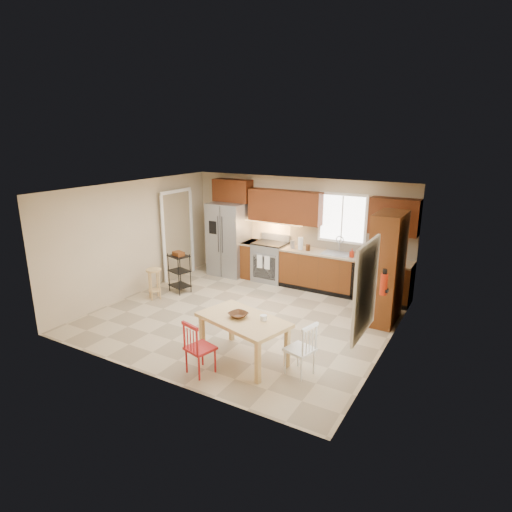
{
  "coord_description": "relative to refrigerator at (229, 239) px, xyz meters",
  "views": [
    {
      "loc": [
        4.1,
        -6.58,
        3.48
      ],
      "look_at": [
        0.08,
        0.4,
        1.15
      ],
      "focal_mm": 30.0,
      "sensor_mm": 36.0,
      "label": 1
    }
  ],
  "objects": [
    {
      "name": "canister_wood",
      "position": [
        2.15,
        -0.0,
        0.06
      ],
      "size": [
        0.1,
        0.1,
        0.14
      ],
      "primitive_type": "cylinder",
      "color": "#522C16",
      "rests_on": "base_cabinet_run"
    },
    {
      "name": "paper_towel",
      "position": [
        1.95,
        0.03,
        0.13
      ],
      "size": [
        0.12,
        0.12,
        0.28
      ],
      "primitive_type": "cylinder",
      "color": "white",
      "rests_on": "base_cabinet_run"
    },
    {
      "name": "undercab_glow",
      "position": [
        1.15,
        0.17,
        0.52
      ],
      "size": [
        1.6,
        0.3,
        0.01
      ],
      "primitive_type": "cube",
      "color": "#FFBF66",
      "rests_on": "wall_back"
    },
    {
      "name": "fire_extinguisher",
      "position": [
        4.33,
        -1.98,
        0.19
      ],
      "size": [
        0.12,
        0.12,
        0.36
      ],
      "primitive_type": "cylinder",
      "color": "#AE240C",
      "rests_on": "wall_right"
    },
    {
      "name": "wall_front",
      "position": [
        1.7,
        -4.62,
        0.34
      ],
      "size": [
        5.5,
        0.02,
        2.5
      ],
      "primitive_type": "cube",
      "color": "#CCB793",
      "rests_on": "ground"
    },
    {
      "name": "window_right",
      "position": [
        4.38,
        -3.27,
        0.54
      ],
      "size": [
        0.04,
        1.02,
        1.32
      ],
      "primitive_type": "cube",
      "color": "white",
      "rests_on": "wall_right"
    },
    {
      "name": "wall_back",
      "position": [
        1.7,
        0.38,
        0.34
      ],
      "size": [
        5.5,
        0.02,
        2.5
      ],
      "primitive_type": "cube",
      "color": "#CCB793",
      "rests_on": "ground"
    },
    {
      "name": "upper_right_block",
      "position": [
        3.95,
        0.2,
        0.92
      ],
      "size": [
        1.0,
        0.35,
        0.75
      ],
      "primitive_type": "cube",
      "color": "#57250E",
      "rests_on": "wall_back"
    },
    {
      "name": "table_bowl",
      "position": [
        2.49,
        -3.52,
        -0.21
      ],
      "size": [
        0.35,
        0.35,
        0.07
      ],
      "primitive_type": "imported",
      "rotation": [
        0.0,
        0.0,
        -0.26
      ],
      "color": "#522C16",
      "rests_on": "dining_table"
    },
    {
      "name": "base_cabinet_narrow",
      "position": [
        0.6,
        0.08,
        -0.46
      ],
      "size": [
        0.3,
        0.6,
        0.9
      ],
      "primitive_type": "cube",
      "color": "#5C2C11",
      "rests_on": "floor"
    },
    {
      "name": "chair_white",
      "position": [
        3.53,
        -3.47,
        -0.49
      ],
      "size": [
        0.48,
        0.48,
        0.84
      ],
      "primitive_type": null,
      "rotation": [
        0.0,
        0.0,
        1.32
      ],
      "color": "white",
      "rests_on": "floor"
    },
    {
      "name": "bar_stool",
      "position": [
        -0.45,
        -2.26,
        -0.57
      ],
      "size": [
        0.42,
        0.42,
        0.67
      ],
      "primitive_type": null,
      "rotation": [
        0.0,
        0.0,
        -0.38
      ],
      "color": "tan",
      "rests_on": "floor"
    },
    {
      "name": "wall_right",
      "position": [
        4.45,
        -2.12,
        0.34
      ],
      "size": [
        0.02,
        5.0,
        2.5
      ],
      "primitive_type": "cube",
      "color": "#CCB793",
      "rests_on": "ground"
    },
    {
      "name": "refrigerator",
      "position": [
        0.0,
        0.0,
        0.0
      ],
      "size": [
        0.92,
        0.75,
        1.82
      ],
      "primitive_type": "cube",
      "color": "gray",
      "rests_on": "floor"
    },
    {
      "name": "dishwasher",
      "position": [
        3.55,
        -0.22,
        -0.46
      ],
      "size": [
        0.6,
        0.02,
        0.78
      ],
      "primitive_type": "cube",
      "color": "black",
      "rests_on": "floor"
    },
    {
      "name": "soap_bottle",
      "position": [
        3.18,
        -0.02,
        0.09
      ],
      "size": [
        0.09,
        0.09,
        0.19
      ],
      "primitive_type": "imported",
      "color": "#AE240C",
      "rests_on": "base_cabinet_run"
    },
    {
      "name": "dining_table",
      "position": [
        2.58,
        -3.52,
        -0.56
      ],
      "size": [
        1.58,
        1.14,
        0.7
      ],
      "primitive_type": null,
      "rotation": [
        0.0,
        0.0,
        -0.26
      ],
      "color": "tan",
      "rests_on": "floor"
    },
    {
      "name": "doorway",
      "position": [
        -0.97,
        -0.82,
        0.14
      ],
      "size": [
        0.04,
        0.95,
        2.1
      ],
      "primitive_type": "cube",
      "color": "#8C7A59",
      "rests_on": "wall_left"
    },
    {
      "name": "window_back",
      "position": [
        2.8,
        0.35,
        0.74
      ],
      "size": [
        1.12,
        0.04,
        1.12
      ],
      "primitive_type": "cube",
      "color": "white",
      "rests_on": "wall_back"
    },
    {
      "name": "ceiling",
      "position": [
        1.7,
        -2.12,
        1.59
      ],
      "size": [
        5.5,
        5.0,
        0.02
      ],
      "primitive_type": "cube",
      "color": "silver",
      "rests_on": "ground"
    },
    {
      "name": "canister_steel",
      "position": [
        1.75,
        0.03,
        0.08
      ],
      "size": [
        0.11,
        0.11,
        0.18
      ],
      "primitive_type": "cylinder",
      "color": "gray",
      "rests_on": "base_cabinet_run"
    },
    {
      "name": "chair_red",
      "position": [
        2.23,
        -4.17,
        -0.49
      ],
      "size": [
        0.48,
        0.48,
        0.84
      ],
      "primitive_type": null,
      "rotation": [
        0.0,
        0.0,
        -0.26
      ],
      "color": "#A81A19",
      "rests_on": "floor"
    },
    {
      "name": "base_cabinet_run",
      "position": [
        2.99,
        0.08,
        -0.46
      ],
      "size": [
        2.92,
        0.6,
        0.9
      ],
      "primitive_type": "cube",
      "color": "#5C2C11",
      "rests_on": "floor"
    },
    {
      "name": "upper_left_block",
      "position": [
        1.45,
        0.2,
        0.92
      ],
      "size": [
        1.8,
        0.35,
        0.75
      ],
      "primitive_type": "cube",
      "color": "#57250E",
      "rests_on": "wall_back"
    },
    {
      "name": "backsplash",
      "position": [
        2.99,
        0.36,
        0.27
      ],
      "size": [
        2.92,
        0.03,
        0.55
      ],
      "primitive_type": "cube",
      "color": "beige",
      "rests_on": "wall_back"
    },
    {
      "name": "pantry",
      "position": [
        4.13,
        -0.93,
        0.14
      ],
      "size": [
        0.5,
        0.95,
        2.1
      ],
      "primitive_type": "cube",
      "color": "#5C2C11",
      "rests_on": "floor"
    },
    {
      "name": "upper_over_fridge",
      "position": [
        0.0,
        0.2,
        1.19
      ],
      "size": [
        1.0,
        0.35,
        0.55
      ],
      "primitive_type": "cube",
      "color": "#57250E",
      "rests_on": "wall_back"
    },
    {
      "name": "table_jar",
      "position": [
        2.89,
        -3.43,
        -0.18
      ],
      "size": [
        0.12,
        0.12,
        0.11
      ],
      "primitive_type": "cylinder",
      "rotation": [
        0.0,
        0.0,
        -0.26
      ],
      "color": "white",
      "rests_on": "dining_table"
    },
    {
      "name": "utility_cart",
      "position": [
        -0.25,
        -1.66,
        -0.46
      ],
      "size": [
        0.53,
        0.46,
        0.89
      ],
      "primitive_type": null,
      "rotation": [
        0.0,
        0.0,
        -0.29
      ],
      "color": "black",
      "rests_on": "floor"
    },
    {
      "name": "range_stove",
      "position": [
        1.15,
        0.06,
        -0.45
      ],
      "size": [
        0.76,
        0.63,
        0.92
      ],
      "primitive_type": "cube",
      "color": "gray",
      "rests_on": "floor"
    },
    {
      "name": "wall_left",
      "position": [
        -1.05,
        -2.12,
        0.34
      ],
      "size": [
        0.02,
        5.0,
        2.5
      ],
      "primitive_type": "cube",
      "color": "#CCB793",
      "rests_on": "ground"
    },
    {
      "name": "sink",
      "position": [
        2.8,
        0.08,
        -0.05
      ],
      "size": [
        0.62,
        0.46,
        0.16
      ],
      "primitive_type": "cube",
      "color": "gray",
      "rests_on": "base_cabinet_run"
    },
    {
      "name": "floor",
      "position": [
        1.7,
        -2.12,
        -0.91
      ],
      "size": [
        5.5,
        5.5,
        0.0
      ],
      "primitive_type": "plane",
      "color": "tan",
      "rests_on": "ground"
    }
  ]
}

